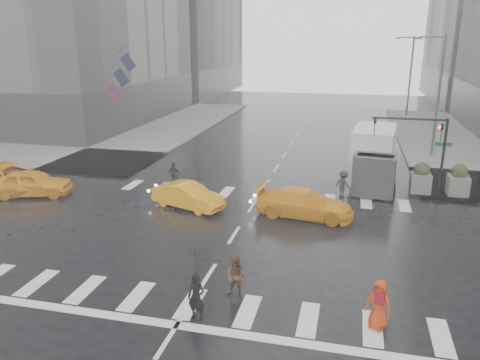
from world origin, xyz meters
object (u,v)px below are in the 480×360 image
(pedestrian_brown, at_px, (236,277))
(pedestrian_orange, at_px, (379,305))
(traffic_signal_pole, at_px, (426,141))
(box_truck, at_px, (374,156))
(taxi_front, at_px, (31,183))
(taxi_mid, at_px, (188,196))

(pedestrian_brown, relative_size, pedestrian_orange, 0.94)
(traffic_signal_pole, distance_m, box_truck, 3.42)
(pedestrian_brown, xyz_separation_m, pedestrian_orange, (4.71, -0.77, 0.06))
(taxi_front, xyz_separation_m, taxi_mid, (9.44, 0.21, -0.10))
(taxi_front, bearing_deg, traffic_signal_pole, -95.00)
(traffic_signal_pole, xyz_separation_m, pedestrian_orange, (-2.89, -13.97, -2.39))
(traffic_signal_pole, relative_size, pedestrian_orange, 2.75)
(pedestrian_brown, relative_size, taxi_mid, 0.38)
(traffic_signal_pole, bearing_deg, taxi_front, -166.40)
(pedestrian_orange, relative_size, taxi_front, 0.37)
(taxi_front, bearing_deg, taxi_mid, -107.32)
(traffic_signal_pole, xyz_separation_m, taxi_mid, (-12.28, -5.04, -2.55))
(traffic_signal_pole, distance_m, pedestrian_brown, 15.42)
(pedestrian_brown, height_order, taxi_mid, pedestrian_brown)
(pedestrian_brown, xyz_separation_m, taxi_front, (-14.11, 7.94, -0.01))
(pedestrian_brown, relative_size, taxi_front, 0.34)
(pedestrian_brown, xyz_separation_m, taxi_mid, (-4.68, 8.15, -0.11))
(taxi_front, distance_m, taxi_mid, 9.44)
(taxi_mid, xyz_separation_m, box_truck, (9.63, 6.69, 1.15))
(taxi_front, distance_m, box_truck, 20.31)
(box_truck, bearing_deg, pedestrian_orange, -84.02)
(traffic_signal_pole, bearing_deg, pedestrian_orange, -101.69)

